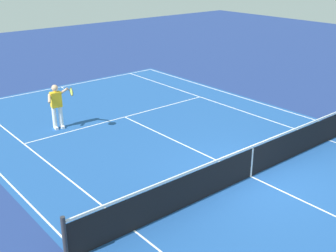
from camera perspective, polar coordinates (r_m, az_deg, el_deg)
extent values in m
plane|color=navy|center=(12.59, 10.94, -6.61)|extent=(60.00, 60.00, 0.00)
cube|color=#1E4C93|center=(12.59, 10.94, -6.60)|extent=(24.20, 11.40, 0.00)
cube|color=white|center=(21.53, -14.10, 5.09)|extent=(0.05, 11.00, 0.01)
cube|color=white|center=(15.74, 20.61, -1.76)|extent=(23.80, 0.05, 0.01)
cube|color=white|center=(10.16, -4.59, -13.70)|extent=(23.80, 0.05, 0.01)
cube|color=white|center=(16.95, -5.80, 1.21)|extent=(0.05, 8.22, 0.01)
cube|color=white|center=(12.59, 10.94, -6.59)|extent=(12.80, 0.05, 0.01)
cube|color=white|center=(21.40, -13.93, 5.00)|extent=(0.30, 0.05, 0.01)
cylinder|color=#2D2D33|center=(9.18, -13.60, -14.53)|extent=(0.10, 0.10, 1.08)
cube|color=black|center=(12.39, 11.08, -4.81)|extent=(0.02, 11.60, 0.88)
cube|color=white|center=(12.18, 11.25, -2.66)|extent=(0.04, 11.60, 0.06)
cube|color=white|center=(12.39, 11.08, -4.81)|extent=(0.04, 0.06, 0.88)
cylinder|color=white|center=(16.11, -14.92, 1.16)|extent=(0.15, 0.15, 0.74)
cube|color=white|center=(16.20, -14.72, -0.24)|extent=(0.29, 0.15, 0.09)
cylinder|color=white|center=(16.18, -14.12, 1.32)|extent=(0.15, 0.15, 0.74)
cube|color=white|center=(16.26, -13.92, -0.08)|extent=(0.29, 0.15, 0.09)
cube|color=yellow|center=(15.94, -14.74, 3.44)|extent=(0.29, 0.41, 0.56)
sphere|color=#DBAA84|center=(15.81, -14.88, 4.93)|extent=(0.23, 0.23, 0.23)
cylinder|color=#DBAA84|center=(15.67, -15.56, 3.54)|extent=(0.41, 0.27, 0.26)
cylinder|color=#DBAA84|center=(15.76, -13.68, 4.59)|extent=(0.43, 0.17, 0.30)
cylinder|color=#232326|center=(15.46, -13.13, 4.74)|extent=(0.28, 0.07, 0.04)
torus|color=#232326|center=(15.19, -12.77, 4.48)|extent=(0.31, 0.07, 0.31)
cylinder|color=#C6D84C|center=(15.19, -12.77, 4.48)|extent=(0.27, 0.04, 0.27)
sphere|color=#CCE01E|center=(12.64, 10.79, -6.32)|extent=(0.07, 0.07, 0.07)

